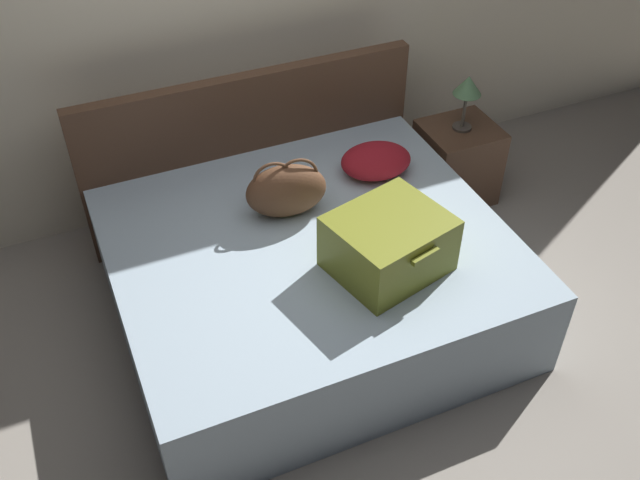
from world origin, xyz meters
The scene contains 8 objects.
ground_plane centered at (0.00, 0.00, 0.00)m, with size 12.00×12.00×0.00m, color gray.
bed centered at (0.00, 0.40, 0.26)m, with size 1.90×1.68×0.51m, color #99ADBC.
headboard centered at (0.00, 1.28, 0.49)m, with size 1.94×0.08×0.97m, color #4C3323.
hard_case_large centered at (0.26, 0.08, 0.66)m, with size 0.59×0.54×0.28m.
duffel_bag centered at (-0.03, 0.64, 0.66)m, with size 0.43×0.26×0.33m.
pillow_near_headboard centered at (0.54, 0.77, 0.60)m, with size 0.39×0.29×0.17m, color maroon.
nightstand centered at (1.23, 0.99, 0.25)m, with size 0.44×0.40×0.50m, color #4C3323.
table_lamp centered at (1.23, 0.99, 0.77)m, with size 0.16×0.16×0.34m.
Camera 1 is at (-1.00, -2.05, 2.82)m, focal length 40.38 mm.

